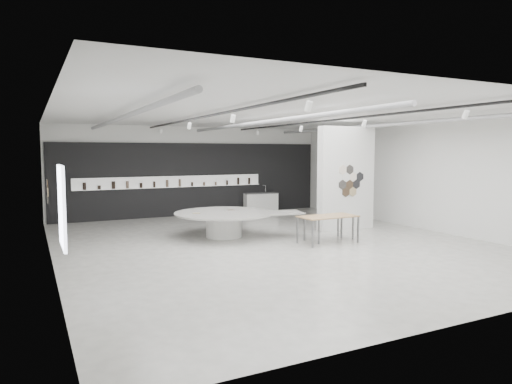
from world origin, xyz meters
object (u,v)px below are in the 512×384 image
partition_column (346,178)px  display_island (226,221)px  sample_table_wood (328,218)px  kitchen_counter (261,202)px  sample_table_stone (329,218)px

partition_column → display_island: size_ratio=0.84×
sample_table_wood → partition_column: bearing=40.8°
partition_column → sample_table_wood: 2.80m
partition_column → sample_table_wood: size_ratio=2.03×
kitchen_counter → partition_column: bearing=-77.5°
kitchen_counter → sample_table_wood: bearing=-94.2°
sample_table_wood → sample_table_stone: sample_table_wood is taller
sample_table_wood → sample_table_stone: size_ratio=1.13×
sample_table_stone → kitchen_counter: (1.16, 6.89, -0.26)m
sample_table_stone → kitchen_counter: size_ratio=0.98×
sample_table_wood → kitchen_counter: kitchen_counter is taller
sample_table_wood → display_island: bearing=136.3°
partition_column → display_island: (-4.33, 0.55, -1.28)m
sample_table_wood → sample_table_stone: 0.46m
partition_column → sample_table_wood: partition_column is taller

